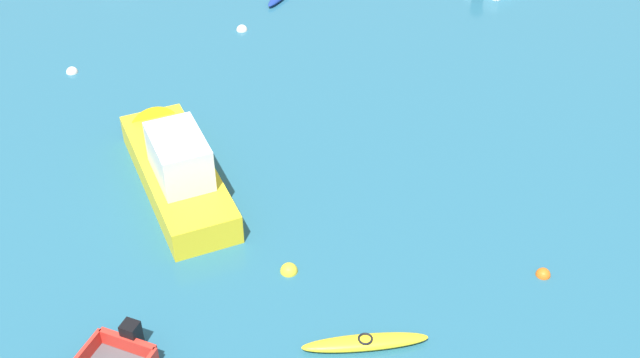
% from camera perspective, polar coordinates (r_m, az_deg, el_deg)
% --- Properties ---
extents(motor_launch_yellow_far_back, '(4.67, 6.59, 2.43)m').
position_cam_1_polar(motor_launch_yellow_far_back, '(23.14, -10.40, 1.31)').
color(motor_launch_yellow_far_back, yellow).
rests_on(motor_launch_yellow_far_back, ground_plane).
extents(kayak_yellow_near_camera, '(2.95, 1.04, 0.28)m').
position_cam_1_polar(kayak_yellow_near_camera, '(18.62, 3.22, -11.48)').
color(kayak_yellow_near_camera, yellow).
rests_on(kayak_yellow_near_camera, ground_plane).
extents(mooring_buoy_central, '(0.40, 0.40, 0.40)m').
position_cam_1_polar(mooring_buoy_central, '(29.52, -17.15, 7.23)').
color(mooring_buoy_central, silver).
rests_on(mooring_buoy_central, ground_plane).
extents(mooring_buoy_midfield, '(0.37, 0.37, 0.37)m').
position_cam_1_polar(mooring_buoy_midfield, '(21.01, 15.52, -6.57)').
color(mooring_buoy_midfield, orange).
rests_on(mooring_buoy_midfield, ground_plane).
extents(mooring_buoy_far_field, '(0.45, 0.45, 0.45)m').
position_cam_1_polar(mooring_buoy_far_field, '(20.37, -2.21, -6.55)').
color(mooring_buoy_far_field, yellow).
rests_on(mooring_buoy_far_field, ground_plane).
extents(mooring_buoy_near_foreground, '(0.41, 0.41, 0.41)m').
position_cam_1_polar(mooring_buoy_near_foreground, '(31.12, -5.55, 10.46)').
color(mooring_buoy_near_foreground, silver).
rests_on(mooring_buoy_near_foreground, ground_plane).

